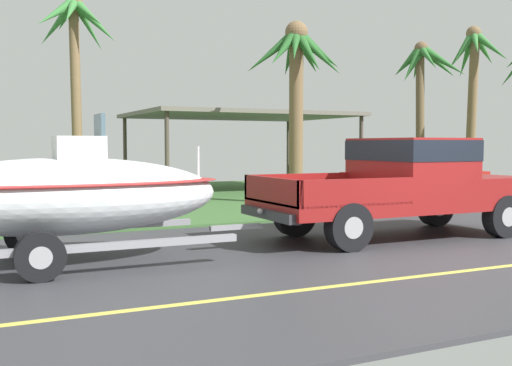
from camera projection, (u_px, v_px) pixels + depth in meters
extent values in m
cube|color=#38383D|center=(430.00, 248.00, 10.45)|extent=(36.00, 8.00, 0.06)
cube|color=#3D6633|center=(204.00, 197.00, 20.36)|extent=(36.00, 14.00, 0.11)
cube|color=maroon|center=(394.00, 204.00, 11.47)|extent=(5.28, 2.04, 0.22)
cube|color=maroon|center=(470.00, 185.00, 12.26)|extent=(1.48, 2.04, 0.38)
cube|color=maroon|center=(410.00, 168.00, 11.58)|extent=(1.58, 2.04, 1.13)
cube|color=black|center=(411.00, 150.00, 11.56)|extent=(1.60, 2.06, 0.38)
cube|color=#621111|center=(325.00, 200.00, 10.80)|extent=(2.22, 2.04, 0.04)
cube|color=maroon|center=(298.00, 185.00, 11.67)|extent=(2.22, 0.08, 0.45)
cube|color=maroon|center=(357.00, 193.00, 9.90)|extent=(2.22, 0.08, 0.45)
cube|color=maroon|center=(272.00, 191.00, 10.33)|extent=(0.08, 2.04, 0.45)
cube|color=#333338|center=(266.00, 214.00, 10.31)|extent=(0.12, 1.84, 0.16)
sphere|color=#B2B2B7|center=(260.00, 211.00, 10.26)|extent=(0.10, 0.10, 0.10)
cylinder|color=black|center=(436.00, 207.00, 13.09)|extent=(0.80, 0.28, 0.80)
cylinder|color=#9E9EA3|center=(436.00, 207.00, 13.09)|extent=(0.36, 0.29, 0.36)
cylinder|color=black|center=(503.00, 216.00, 11.45)|extent=(0.80, 0.28, 0.80)
cylinder|color=#9E9EA3|center=(503.00, 216.00, 11.45)|extent=(0.36, 0.29, 0.36)
cylinder|color=black|center=(295.00, 215.00, 11.60)|extent=(0.80, 0.28, 0.80)
cylinder|color=#9E9EA3|center=(295.00, 215.00, 11.60)|extent=(0.36, 0.29, 0.36)
cylinder|color=black|center=(349.00, 227.00, 9.96)|extent=(0.80, 0.28, 0.80)
cylinder|color=#9E9EA3|center=(349.00, 227.00, 9.96)|extent=(0.36, 0.29, 0.36)
cube|color=gray|center=(235.00, 227.00, 10.08)|extent=(0.90, 0.10, 0.08)
cube|color=gray|center=(55.00, 229.00, 9.82)|extent=(4.56, 0.12, 0.10)
cube|color=gray|center=(76.00, 248.00, 8.00)|extent=(4.56, 0.12, 0.10)
cylinder|color=black|center=(25.00, 234.00, 9.68)|extent=(0.64, 0.22, 0.64)
cylinder|color=#9E9EA3|center=(25.00, 234.00, 9.68)|extent=(0.29, 0.23, 0.29)
cylinder|color=black|center=(40.00, 257.00, 7.75)|extent=(0.64, 0.22, 0.64)
cylinder|color=#9E9EA3|center=(40.00, 257.00, 7.75)|extent=(0.29, 0.23, 0.29)
ellipsoid|color=silver|center=(64.00, 196.00, 8.87)|extent=(4.63, 1.94, 1.13)
ellipsoid|color=#B22626|center=(64.00, 183.00, 8.86)|extent=(4.72, 1.98, 0.12)
cube|color=silver|center=(79.00, 158.00, 8.93)|extent=(0.70, 0.60, 0.65)
cube|color=slate|center=(100.00, 126.00, 9.03)|extent=(0.06, 0.56, 0.36)
cylinder|color=silver|center=(198.00, 162.00, 9.73)|extent=(0.04, 0.04, 0.50)
cube|color=#B21E19|center=(416.00, 182.00, 19.60)|extent=(4.63, 1.80, 0.70)
cube|color=black|center=(410.00, 164.00, 19.47)|extent=(2.59, 1.65, 0.50)
cylinder|color=black|center=(436.00, 186.00, 21.02)|extent=(0.66, 0.22, 0.66)
cylinder|color=#9E9EA3|center=(436.00, 186.00, 21.02)|extent=(0.30, 0.23, 0.30)
cylinder|color=black|center=(471.00, 189.00, 19.56)|extent=(0.66, 0.22, 0.66)
cylinder|color=#9E9EA3|center=(471.00, 189.00, 19.56)|extent=(0.30, 0.23, 0.30)
cylinder|color=black|center=(360.00, 189.00, 19.67)|extent=(0.66, 0.22, 0.66)
cylinder|color=#9E9EA3|center=(360.00, 189.00, 19.67)|extent=(0.30, 0.23, 0.30)
cylinder|color=black|center=(392.00, 192.00, 18.21)|extent=(0.66, 0.22, 0.66)
cylinder|color=#9E9EA3|center=(392.00, 192.00, 18.21)|extent=(0.30, 0.23, 0.30)
cylinder|color=#4C4238|center=(288.00, 153.00, 26.61)|extent=(0.14, 0.14, 2.76)
cylinder|color=#4C4238|center=(361.00, 155.00, 21.71)|extent=(0.14, 0.14, 2.76)
cylinder|color=#4C4238|center=(125.00, 154.00, 23.53)|extent=(0.14, 0.14, 2.76)
cylinder|color=#4C4238|center=(167.00, 157.00, 18.63)|extent=(0.14, 0.14, 2.76)
cube|color=#6B665B|center=(238.00, 115.00, 22.53)|extent=(7.67, 5.94, 0.14)
cylinder|color=brown|center=(76.00, 100.00, 20.26)|extent=(0.33, 0.77, 6.46)
cone|color=#387A38|center=(95.00, 22.00, 20.34)|extent=(1.60, 0.48, 1.50)
cone|color=#387A38|center=(89.00, 27.00, 20.80)|extent=(1.45, 1.40, 1.61)
cone|color=#387A38|center=(66.00, 17.00, 20.66)|extent=(0.67, 1.65, 1.01)
cone|color=#387A38|center=(58.00, 23.00, 20.10)|extent=(1.42, 0.92, 1.62)
cone|color=#387A38|center=(57.00, 13.00, 19.45)|extent=(1.65, 1.27, 1.31)
cone|color=#387A38|center=(70.00, 11.00, 19.31)|extent=(0.85, 1.75, 1.21)
cone|color=#387A38|center=(88.00, 13.00, 19.84)|extent=(1.14, 1.28, 1.14)
sphere|color=brown|center=(74.00, 2.00, 20.05)|extent=(0.53, 0.53, 0.53)
cylinder|color=brown|center=(296.00, 120.00, 17.39)|extent=(0.40, 0.41, 4.92)
cone|color=#286028|center=(318.00, 51.00, 17.73)|extent=(1.84, 0.68, 1.20)
cone|color=#286028|center=(307.00, 53.00, 18.11)|extent=(1.80, 1.64, 1.29)
cone|color=#286028|center=(291.00, 54.00, 17.69)|extent=(0.54, 1.24, 1.35)
cone|color=#286028|center=(271.00, 53.00, 17.94)|extent=(1.06, 2.09, 1.25)
cone|color=#286028|center=(273.00, 50.00, 17.18)|extent=(1.53, 0.76, 1.29)
cone|color=#286028|center=(284.00, 48.00, 16.79)|extent=(1.45, 0.99, 1.30)
cone|color=#286028|center=(295.00, 46.00, 16.71)|extent=(0.97, 1.28, 1.16)
cone|color=#286028|center=(308.00, 51.00, 16.92)|extent=(0.69, 1.28, 1.39)
cone|color=#286028|center=(318.00, 53.00, 17.09)|extent=(1.33, 1.27, 1.46)
sphere|color=brown|center=(296.00, 32.00, 17.23)|extent=(0.64, 0.64, 0.64)
cylinder|color=brown|center=(420.00, 119.00, 23.75)|extent=(0.33, 0.47, 5.49)
cone|color=#2D6B2D|center=(438.00, 63.00, 23.95)|extent=(1.87, 0.45, 1.34)
cone|color=#2D6B2D|center=(417.00, 64.00, 24.09)|extent=(0.85, 1.29, 1.34)
cone|color=#2D6B2D|center=(408.00, 62.00, 23.84)|extent=(1.17, 1.31, 1.32)
cone|color=#2D6B2D|center=(413.00, 65.00, 23.35)|extent=(1.35, 0.64, 1.57)
cone|color=#2D6B2D|center=(429.00, 58.00, 22.78)|extent=(0.94, 1.80, 1.24)
cone|color=#2D6B2D|center=(443.00, 61.00, 23.24)|extent=(1.45, 1.74, 1.44)
sphere|color=brown|center=(421.00, 48.00, 23.58)|extent=(0.53, 0.53, 0.53)
cylinder|color=brown|center=(472.00, 111.00, 24.82)|extent=(0.37, 0.56, 6.26)
cone|color=#387A38|center=(483.00, 49.00, 24.94)|extent=(1.48, 0.52, 1.46)
cone|color=#387A38|center=(466.00, 56.00, 25.35)|extent=(0.98, 1.68, 1.87)
cone|color=#387A38|center=(461.00, 51.00, 24.97)|extent=(0.92, 1.33, 1.57)
cone|color=#387A38|center=(464.00, 49.00, 24.46)|extent=(1.32, 0.43, 1.54)
cone|color=#387A38|center=(476.00, 43.00, 24.06)|extent=(1.10, 1.33, 1.21)
cone|color=#387A38|center=(490.00, 46.00, 24.20)|extent=(1.00, 1.66, 1.49)
sphere|color=brown|center=(474.00, 33.00, 24.62)|extent=(0.59, 0.59, 0.59)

